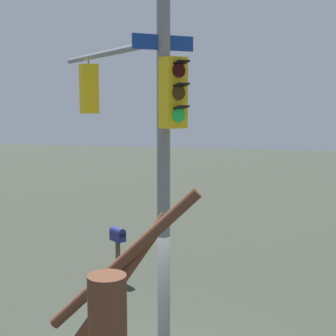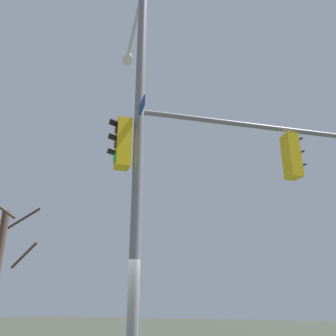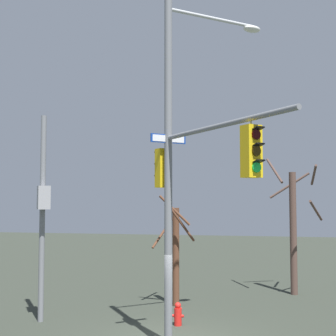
# 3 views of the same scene
# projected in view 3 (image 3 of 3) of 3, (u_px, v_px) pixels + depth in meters

# --- Properties ---
(main_signal_pole_assembly) EXTENTS (3.82, 6.19, 9.84)m
(main_signal_pole_assembly) POSITION_uv_depth(u_px,v_px,m) (187.00, 148.00, 12.74)
(main_signal_pole_assembly) COLOR slate
(main_signal_pole_assembly) RESTS_ON ground
(secondary_pole_assembly) EXTENTS (0.59, 0.69, 6.83)m
(secondary_pole_assembly) POSITION_uv_depth(u_px,v_px,m) (43.00, 210.00, 15.83)
(secondary_pole_assembly) COLOR slate
(secondary_pole_assembly) RESTS_ON ground
(fire_hydrant) EXTENTS (0.38, 0.24, 0.73)m
(fire_hydrant) POSITION_uv_depth(u_px,v_px,m) (178.00, 315.00, 15.23)
(fire_hydrant) COLOR red
(fire_hydrant) RESTS_ON ground
(bare_tree_behind_pole) EXTENTS (1.69, 1.69, 4.17)m
(bare_tree_behind_pole) POSITION_uv_depth(u_px,v_px,m) (175.00, 251.00, 18.15)
(bare_tree_behind_pole) COLOR brown
(bare_tree_behind_pole) RESTS_ON ground
(bare_tree_across_street) EXTENTS (2.37, 2.25, 5.81)m
(bare_tree_across_street) POSITION_uv_depth(u_px,v_px,m) (294.00, 225.00, 20.37)
(bare_tree_across_street) COLOR #503A32
(bare_tree_across_street) RESTS_ON ground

